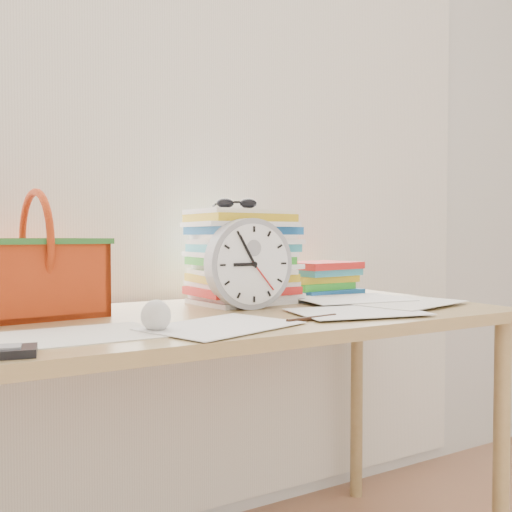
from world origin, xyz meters
TOP-DOWN VIEW (x-y plane):
  - curtain at (0.00, 1.98)m, footprint 2.40×0.01m
  - desk at (0.00, 1.60)m, footprint 1.40×0.70m
  - paper_stack at (0.11, 1.77)m, footprint 0.32×0.27m
  - clock at (0.05, 1.64)m, footprint 0.24×0.05m
  - sunglasses at (0.06, 1.72)m, footprint 0.16×0.15m
  - book_stack at (0.43, 1.83)m, footprint 0.29×0.24m
  - basket at (-0.46, 1.78)m, footprint 0.32×0.26m
  - crumpled_ball at (-0.29, 1.42)m, footprint 0.07×0.07m
  - pen at (0.08, 1.38)m, footprint 0.15×0.03m
  - scattered_papers at (0.00, 1.60)m, footprint 1.26×0.42m

SIDE VIEW (x-z plane):
  - desk at x=0.00m, z-range 0.30..1.05m
  - pen at x=0.08m, z-range 0.75..0.76m
  - scattered_papers at x=0.00m, z-range 0.75..0.77m
  - crumpled_ball at x=-0.29m, z-range 0.75..0.82m
  - book_stack at x=0.43m, z-range 0.75..0.86m
  - clock at x=0.05m, z-range 0.75..0.99m
  - paper_stack at x=0.11m, z-range 0.75..1.02m
  - basket at x=-0.46m, z-range 0.75..1.05m
  - sunglasses at x=0.06m, z-range 1.02..1.05m
  - curtain at x=0.00m, z-range 0.05..2.55m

